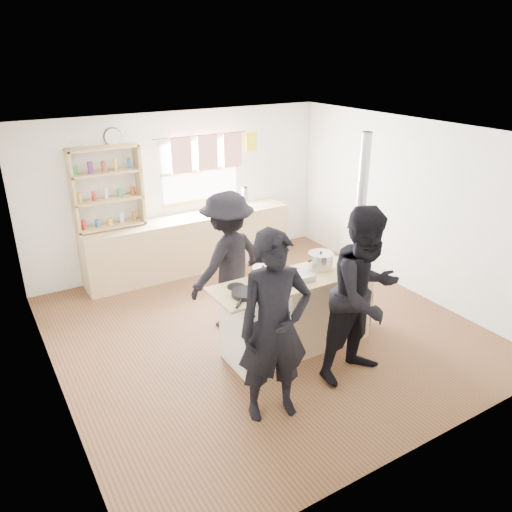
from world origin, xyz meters
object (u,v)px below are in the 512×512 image
at_px(skillet_greens, 245,293).
at_px(flue_heater, 355,279).
at_px(cooking_island, 297,312).
at_px(person_near_right, 365,295).
at_px(bread_board, 353,263).
at_px(person_near_left, 274,328).
at_px(roast_tray, 298,276).
at_px(stockpot_counter, 320,261).
at_px(person_far, 228,261).
at_px(stockpot_stove, 263,274).
at_px(thermos, 245,197).

distance_m(skillet_greens, flue_heater, 1.72).
xyz_separation_m(cooking_island, skillet_greens, (-0.76, -0.08, 0.49)).
bearing_deg(person_near_right, flue_heater, 47.55).
bearing_deg(person_near_right, bread_board, 52.38).
height_order(cooking_island, person_near_right, person_near_right).
xyz_separation_m(flue_heater, person_near_left, (-1.82, -0.91, 0.31)).
bearing_deg(roast_tray, skillet_greens, -176.43).
height_order(bread_board, person_near_left, person_near_left).
relative_size(stockpot_counter, person_far, 0.17).
bearing_deg(person_far, person_near_left, 57.55).
distance_m(flue_heater, person_far, 1.64).
bearing_deg(stockpot_stove, bread_board, -10.26).
xyz_separation_m(stockpot_stove, person_far, (-0.04, 0.78, -0.12)).
xyz_separation_m(thermos, cooking_island, (-0.88, -2.77, -0.60)).
distance_m(roast_tray, person_near_left, 1.18).
distance_m(skillet_greens, person_near_right, 1.26).
distance_m(stockpot_stove, person_near_right, 1.15).
xyz_separation_m(cooking_island, stockpot_counter, (0.36, 0.07, 0.56)).
height_order(skillet_greens, person_far, person_far).
relative_size(bread_board, flue_heater, 0.12).
height_order(skillet_greens, flue_heater, flue_heater).
height_order(person_near_left, person_near_right, person_near_right).
bearing_deg(bread_board, stockpot_stove, 169.74).
bearing_deg(stockpot_stove, flue_heater, -2.54).
xyz_separation_m(thermos, person_near_right, (-0.59, -3.56, -0.09)).
distance_m(roast_tray, stockpot_stove, 0.41).
xyz_separation_m(thermos, person_far, (-1.33, -1.87, -0.17)).
height_order(thermos, person_far, person_far).
bearing_deg(stockpot_stove, person_near_right, -52.66).
bearing_deg(roast_tray, person_near_right, -67.45).
bearing_deg(person_far, stockpot_stove, 74.23).
bearing_deg(roast_tray, person_near_left, -136.32).
bearing_deg(stockpot_counter, thermos, 79.24).
distance_m(stockpot_stove, stockpot_counter, 0.78).
relative_size(skillet_greens, roast_tray, 1.32).
relative_size(stockpot_stove, stockpot_counter, 0.83).
distance_m(stockpot_stove, person_near_left, 1.08).
relative_size(skillet_greens, person_near_left, 0.22).
bearing_deg(skillet_greens, thermos, 60.16).
height_order(stockpot_counter, person_near_left, person_near_left).
height_order(cooking_island, person_near_left, person_near_left).
bearing_deg(cooking_island, thermos, 72.42).
distance_m(cooking_island, stockpot_counter, 0.68).
height_order(stockpot_stove, stockpot_counter, stockpot_counter).
distance_m(thermos, stockpot_stove, 2.95).
height_order(skillet_greens, stockpot_counter, stockpot_counter).
bearing_deg(bread_board, skillet_greens, 179.67).
bearing_deg(skillet_greens, person_far, 72.56).
bearing_deg(skillet_greens, person_near_left, -99.47).
xyz_separation_m(skillet_greens, bread_board, (1.49, -0.01, 0.02)).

